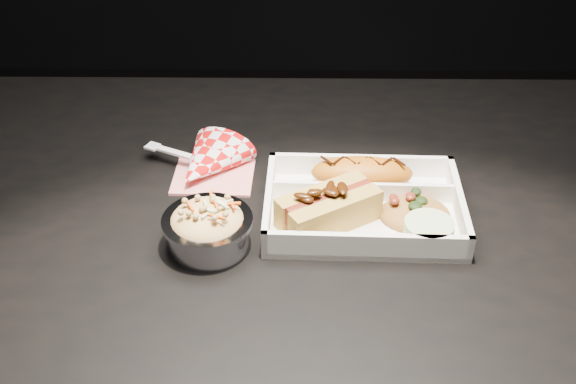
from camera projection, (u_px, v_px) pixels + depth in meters
The scene contains 8 objects.
dining_table at pixel (331, 269), 0.98m from camera, with size 1.20×0.80×0.75m.
food_tray at pixel (363, 209), 0.93m from camera, with size 0.25×0.19×0.04m.
fried_pastry at pixel (362, 173), 0.96m from camera, with size 0.14×0.05×0.04m, color #BE6413.
hotdog at pixel (329, 206), 0.89m from camera, with size 0.14×0.12×0.06m.
fried_rice_mound at pixel (416, 207), 0.91m from camera, with size 0.09×0.07×0.03m, color #AC7132.
cupcake_liner at pixel (428, 233), 0.87m from camera, with size 0.06×0.06×0.03m, color beige.
foil_coleslaw_cup at pixel (208, 226), 0.86m from camera, with size 0.11×0.11×0.07m.
napkin_fork at pixel (206, 164), 1.00m from camera, with size 0.16×0.14×0.10m.
Camera 1 is at (-0.05, -0.74, 1.31)m, focal length 45.00 mm.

